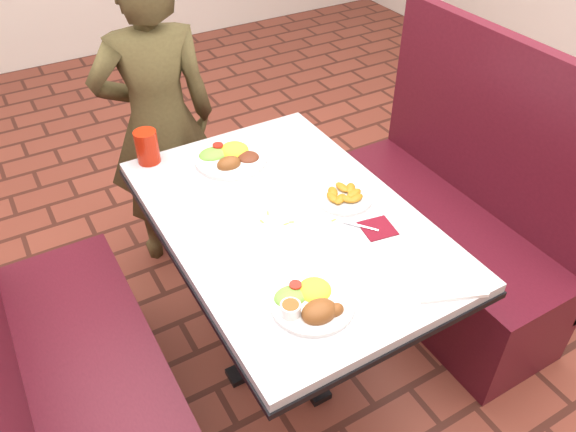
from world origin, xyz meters
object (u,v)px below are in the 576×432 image
object	(u,v)px
diner_person	(159,124)
far_dinner_plate	(230,154)
booth_bench_left	(80,391)
plantain_plate	(344,196)
red_tumbler	(147,147)
booth_bench_right	(444,232)
near_dinner_plate	(312,299)
dining_table	(288,237)

from	to	relation	value
diner_person	far_dinner_plate	bearing A→B (deg)	112.85
booth_bench_left	plantain_plate	bearing A→B (deg)	-0.91
far_dinner_plate	booth_bench_left	bearing A→B (deg)	-152.26
booth_bench_left	diner_person	xyz separation A→B (m)	(0.65, 0.87, 0.39)
diner_person	red_tumbler	size ratio (longest dim) A/B	11.01
booth_bench_right	near_dinner_plate	distance (m)	1.11
booth_bench_right	dining_table	bearing A→B (deg)	180.00
booth_bench_left	booth_bench_right	xyz separation A→B (m)	(1.60, 0.00, 0.00)
diner_person	near_dinner_plate	bearing A→B (deg)	97.59
booth_bench_left	booth_bench_right	distance (m)	1.60
booth_bench_right	red_tumbler	world-z (taller)	booth_bench_right
red_tumbler	booth_bench_left	bearing A→B (deg)	-132.18
booth_bench_left	far_dinner_plate	world-z (taller)	booth_bench_left
dining_table	diner_person	xyz separation A→B (m)	(-0.15, 0.87, 0.06)
plantain_plate	red_tumbler	size ratio (longest dim) A/B	1.54
diner_person	far_dinner_plate	xyz separation A→B (m)	(0.13, -0.46, 0.06)
booth_bench_left	diner_person	distance (m)	1.16
near_dinner_plate	far_dinner_plate	bearing A→B (deg)	80.97
dining_table	red_tumbler	size ratio (longest dim) A/B	9.31
far_dinner_plate	red_tumbler	bearing A→B (deg)	151.69
far_dinner_plate	plantain_plate	size ratio (longest dim) A/B	1.39
far_dinner_plate	red_tumbler	distance (m)	0.31
diner_person	plantain_plate	distance (m)	0.96
red_tumbler	dining_table	bearing A→B (deg)	-62.23
near_dinner_plate	far_dinner_plate	world-z (taller)	near_dinner_plate
far_dinner_plate	diner_person	bearing A→B (deg)	105.29
booth_bench_left	red_tumbler	bearing A→B (deg)	47.82
diner_person	dining_table	bearing A→B (deg)	107.05
near_dinner_plate	diner_person	bearing A→B (deg)	90.03
near_dinner_plate	booth_bench_left	bearing A→B (deg)	149.73
booth_bench_right	diner_person	world-z (taller)	diner_person
booth_bench_left	plantain_plate	world-z (taller)	booth_bench_left
red_tumbler	near_dinner_plate	bearing A→B (deg)	-81.02
booth_bench_right	near_dinner_plate	size ratio (longest dim) A/B	4.92
dining_table	booth_bench_right	xyz separation A→B (m)	(0.80, 0.00, -0.32)
diner_person	red_tumbler	distance (m)	0.36
far_dinner_plate	red_tumbler	size ratio (longest dim) A/B	2.15
booth_bench_right	far_dinner_plate	distance (m)	1.02
near_dinner_plate	red_tumbler	xyz separation A→B (m)	(-0.15, 0.94, 0.04)
booth_bench_right	red_tumbler	xyz separation A→B (m)	(-1.09, 0.56, 0.49)
dining_table	far_dinner_plate	xyz separation A→B (m)	(-0.02, 0.41, 0.12)
dining_table	booth_bench_right	bearing A→B (deg)	0.00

